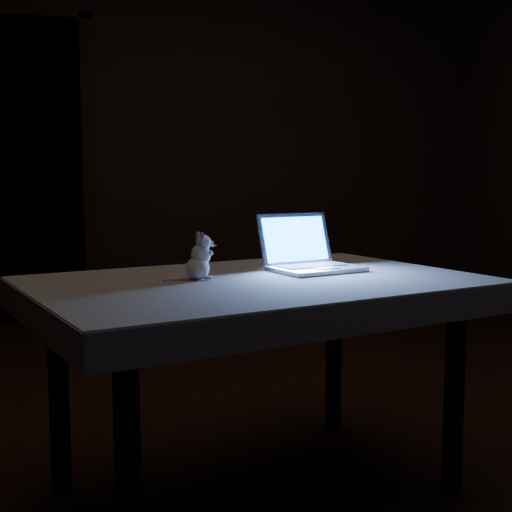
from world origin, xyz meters
name	(u,v)px	position (x,y,z in m)	size (l,w,h in m)	color
floor	(272,438)	(0.00, 0.00, 0.00)	(5.00, 5.00, 0.00)	black
back_wall	(176,133)	(0.00, 2.50, 1.30)	(4.50, 0.04, 2.60)	black
doorway	(14,166)	(-1.10, 2.50, 1.06)	(1.06, 0.36, 2.13)	black
table	(257,387)	(-0.16, -0.40, 0.33)	(1.25, 0.80, 0.67)	black
tablecloth	(250,290)	(-0.17, -0.34, 0.63)	(1.34, 0.89, 0.09)	#BDB19A
laptop	(317,242)	(0.07, -0.28, 0.77)	(0.28, 0.25, 0.19)	silver
plush_mouse	(198,256)	(-0.34, -0.37, 0.75)	(0.11, 0.11, 0.14)	white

